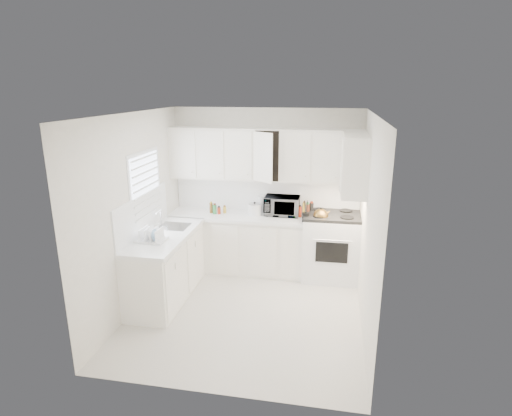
% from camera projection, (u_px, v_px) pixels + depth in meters
% --- Properties ---
extents(floor, '(3.20, 3.20, 0.00)m').
position_uv_depth(floor, '(247.00, 311.00, 5.63)').
color(floor, silver).
rests_on(floor, ground).
extents(ceiling, '(3.20, 3.20, 0.00)m').
position_uv_depth(ceiling, '(245.00, 114.00, 4.90)').
color(ceiling, white).
rests_on(ceiling, ground).
extents(wall_back, '(3.00, 0.00, 3.00)m').
position_uv_depth(wall_back, '(266.00, 190.00, 6.78)').
color(wall_back, white).
rests_on(wall_back, ground).
extents(wall_front, '(3.00, 0.00, 3.00)m').
position_uv_depth(wall_front, '(209.00, 273.00, 3.76)').
color(wall_front, white).
rests_on(wall_front, ground).
extents(wall_left, '(0.00, 3.20, 3.20)m').
position_uv_depth(wall_left, '(135.00, 213.00, 5.53)').
color(wall_left, white).
rests_on(wall_left, ground).
extents(wall_right, '(0.00, 3.20, 3.20)m').
position_uv_depth(wall_right, '(368.00, 226.00, 5.00)').
color(wall_right, white).
rests_on(wall_right, ground).
extents(window_blinds, '(0.06, 0.96, 1.06)m').
position_uv_depth(window_blinds, '(146.00, 189.00, 5.79)').
color(window_blinds, white).
rests_on(window_blinds, wall_left).
extents(lower_cabinets_back, '(2.22, 0.60, 0.90)m').
position_uv_depth(lower_cabinets_back, '(239.00, 244.00, 6.80)').
color(lower_cabinets_back, white).
rests_on(lower_cabinets_back, floor).
extents(lower_cabinets_left, '(0.60, 1.60, 0.90)m').
position_uv_depth(lower_cabinets_left, '(166.00, 268.00, 5.90)').
color(lower_cabinets_left, white).
rests_on(lower_cabinets_left, floor).
extents(countertop_back, '(2.24, 0.64, 0.05)m').
position_uv_depth(countertop_back, '(239.00, 216.00, 6.66)').
color(countertop_back, white).
rests_on(countertop_back, lower_cabinets_back).
extents(countertop_left, '(0.64, 1.62, 0.05)m').
position_uv_depth(countertop_left, '(165.00, 236.00, 5.77)').
color(countertop_left, white).
rests_on(countertop_left, lower_cabinets_left).
extents(backsplash_back, '(2.98, 0.02, 0.55)m').
position_uv_depth(backsplash_back, '(266.00, 194.00, 6.79)').
color(backsplash_back, white).
rests_on(backsplash_back, wall_back).
extents(backsplash_left, '(0.02, 1.60, 0.55)m').
position_uv_depth(backsplash_left, '(143.00, 214.00, 5.74)').
color(backsplash_left, white).
rests_on(backsplash_left, wall_left).
extents(upper_cabinets_back, '(3.00, 0.33, 0.80)m').
position_uv_depth(upper_cabinets_back, '(265.00, 180.00, 6.56)').
color(upper_cabinets_back, white).
rests_on(upper_cabinets_back, wall_back).
extents(upper_cabinets_right, '(0.33, 0.90, 0.80)m').
position_uv_depth(upper_cabinets_right, '(353.00, 193.00, 5.75)').
color(upper_cabinets_right, white).
rests_on(upper_cabinets_right, wall_right).
extents(sink, '(0.42, 0.38, 0.30)m').
position_uv_depth(sink, '(173.00, 219.00, 6.06)').
color(sink, gray).
rests_on(sink, countertop_left).
extents(stove, '(0.89, 0.73, 1.34)m').
position_uv_depth(stove, '(332.00, 237.00, 6.47)').
color(stove, white).
rests_on(stove, floor).
extents(tea_kettle, '(0.35, 0.32, 0.25)m').
position_uv_depth(tea_kettle, '(321.00, 215.00, 6.24)').
color(tea_kettle, olive).
rests_on(tea_kettle, stove).
extents(frying_pan, '(0.32, 0.48, 0.04)m').
position_uv_depth(frying_pan, '(345.00, 216.00, 6.51)').
color(frying_pan, black).
rests_on(frying_pan, stove).
extents(microwave, '(0.54, 0.30, 0.37)m').
position_uv_depth(microwave, '(282.00, 204.00, 6.60)').
color(microwave, gray).
rests_on(microwave, countertop_back).
extents(rice_cooker, '(0.25, 0.25, 0.22)m').
position_uv_depth(rice_cooker, '(255.00, 208.00, 6.60)').
color(rice_cooker, white).
rests_on(rice_cooker, countertop_back).
extents(paper_towel, '(0.12, 0.12, 0.27)m').
position_uv_depth(paper_towel, '(261.00, 204.00, 6.75)').
color(paper_towel, white).
rests_on(paper_towel, countertop_back).
extents(utensil_crock, '(0.13, 0.13, 0.35)m').
position_uv_depth(utensil_crock, '(306.00, 211.00, 6.24)').
color(utensil_crock, black).
rests_on(utensil_crock, countertop_back).
extents(dish_rack, '(0.38, 0.29, 0.21)m').
position_uv_depth(dish_rack, '(151.00, 234.00, 5.49)').
color(dish_rack, white).
rests_on(dish_rack, countertop_left).
extents(spice_left_0, '(0.06, 0.06, 0.13)m').
position_uv_depth(spice_left_0, '(213.00, 207.00, 6.84)').
color(spice_left_0, brown).
rests_on(spice_left_0, countertop_back).
extents(spice_left_1, '(0.06, 0.06, 0.13)m').
position_uv_depth(spice_left_1, '(216.00, 209.00, 6.74)').
color(spice_left_1, '#2B813E').
rests_on(spice_left_1, countertop_back).
extents(spice_left_2, '(0.06, 0.06, 0.13)m').
position_uv_depth(spice_left_2, '(222.00, 208.00, 6.81)').
color(spice_left_2, '#AB2F16').
rests_on(spice_left_2, countertop_back).
extents(spice_left_3, '(0.06, 0.06, 0.13)m').
position_uv_depth(spice_left_3, '(225.00, 209.00, 6.71)').
color(spice_left_3, gold).
rests_on(spice_left_3, countertop_back).
extents(sauce_right_0, '(0.06, 0.06, 0.19)m').
position_uv_depth(sauce_right_0, '(301.00, 209.00, 6.61)').
color(sauce_right_0, '#AB2F16').
rests_on(sauce_right_0, countertop_back).
extents(sauce_right_1, '(0.06, 0.06, 0.19)m').
position_uv_depth(sauce_right_1, '(304.00, 210.00, 6.55)').
color(sauce_right_1, gold).
rests_on(sauce_right_1, countertop_back).
extents(sauce_right_2, '(0.06, 0.06, 0.19)m').
position_uv_depth(sauce_right_2, '(308.00, 209.00, 6.59)').
color(sauce_right_2, '#592819').
rests_on(sauce_right_2, countertop_back).
extents(sauce_right_3, '(0.06, 0.06, 0.19)m').
position_uv_depth(sauce_right_3, '(311.00, 211.00, 6.53)').
color(sauce_right_3, black).
rests_on(sauce_right_3, countertop_back).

